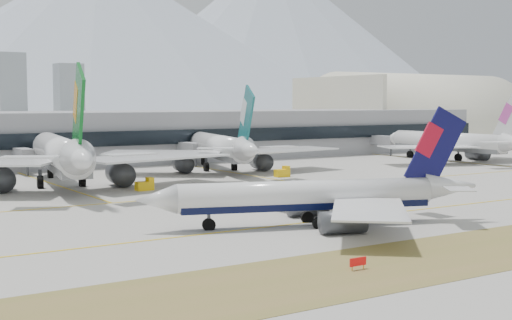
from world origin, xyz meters
TOP-DOWN VIEW (x-y plane):
  - ground at (0.00, 0.00)m, footprint 3000.00×3000.00m
  - taxiing_airliner at (-8.81, -7.66)m, footprint 50.51×42.90m
  - widebody_eva at (-26.32, 56.75)m, footprint 69.30×68.67m
  - widebody_cathay at (19.50, 69.89)m, footprint 59.94×59.83m
  - widebody_china_air at (93.10, 58.42)m, footprint 57.81×56.31m
  - terminal at (0.00, 114.84)m, footprint 280.00×43.10m
  - hangar at (154.56, 135.00)m, footprint 91.00×60.00m
  - hold_sign_left at (-22.34, -32.00)m, footprint 2.20×0.15m
  - gse_c at (24.90, 49.97)m, footprint 3.55×2.00m
  - gse_b at (-13.42, 43.68)m, footprint 3.55×2.00m

SIDE VIEW (x-z plane):
  - ground at x=0.00m, z-range 0.00..0.00m
  - hangar at x=154.56m, z-range -29.86..30.14m
  - hold_sign_left at x=-22.34m, z-range 0.20..1.55m
  - gse_c at x=24.90m, z-range -0.25..2.35m
  - gse_b at x=-13.42m, z-range -0.25..2.35m
  - taxiing_airliner at x=-8.81m, z-range -4.52..12.95m
  - widebody_china_air at x=93.10m, z-range -4.82..15.78m
  - widebody_cathay at x=19.50m, z-range -5.17..16.90m
  - widebody_eva at x=-26.32m, z-range -5.88..19.22m
  - terminal at x=0.00m, z-range 0.00..15.00m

